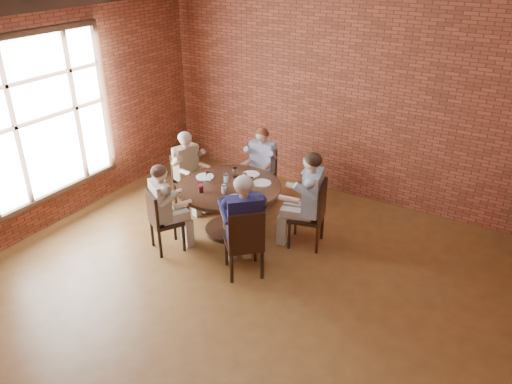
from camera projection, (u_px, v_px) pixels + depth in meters
The scene contains 28 objects.
floor at pixel (220, 304), 5.91m from camera, with size 7.00×7.00×0.00m, color brown.
wall_back at pixel (345, 94), 7.80m from camera, with size 7.00×7.00×0.00m, color #98442B.
wall_left at pixel (17, 121), 6.64m from camera, with size 7.00×7.00×0.00m, color #98442B.
window at pixel (46, 117), 6.94m from camera, with size 0.10×2.16×2.36m.
dining_table at pixel (229, 199), 7.15m from camera, with size 1.48×1.48×0.75m.
chair_a at pixel (313, 212), 6.83m from camera, with size 0.55×0.55×0.97m.
diner_a at pixel (307, 200), 6.78m from camera, with size 0.56×0.69×1.38m, color #3C689E, non-canonical shape.
chair_b at pixel (263, 173), 8.05m from camera, with size 0.42×0.42×0.89m.
diner_b at pixel (261, 167), 7.93m from camera, with size 0.48×0.59×1.25m, color #9099B7, non-canonical shape.
chair_c at pixel (186, 178), 7.87m from camera, with size 0.49×0.49×0.90m.
diner_c at pixel (188, 171), 7.76m from camera, with size 0.49×0.60×1.27m, color brown, non-canonical shape.
chair_d at pixel (161, 219), 6.72m from camera, with size 0.54×0.54×0.90m.
diner_d at pixel (165, 208), 6.69m from camera, with size 0.49×0.60×1.27m, color #CAAB9E, non-canonical shape.
chair_e at pixel (245, 241), 6.18m from camera, with size 0.64×0.64×0.96m.
diner_e at pixel (243, 226), 6.18m from camera, with size 0.56×0.69×1.38m, color #181945, non-canonical shape.
plate_a at pixel (262, 183), 7.11m from camera, with size 0.26×0.26×0.01m, color white.
plate_b at pixel (251, 174), 7.37m from camera, with size 0.26×0.26×0.01m, color white.
plate_c at pixel (205, 177), 7.29m from camera, with size 0.26×0.26×0.01m, color white.
plate_d at pixel (236, 199), 6.68m from camera, with size 0.26×0.26×0.01m, color white.
glass_a at pixel (251, 182), 6.99m from camera, with size 0.07×0.07×0.14m, color white.
glass_b at pixel (245, 178), 7.11m from camera, with size 0.07×0.07×0.14m, color white.
glass_c at pixel (235, 172), 7.28m from camera, with size 0.07×0.07×0.14m, color white.
glass_d at pixel (226, 178), 7.12m from camera, with size 0.07×0.07×0.14m, color white.
glass_e at pixel (208, 177), 7.14m from camera, with size 0.07×0.07×0.14m, color white.
glass_f at pixel (201, 187), 6.84m from camera, with size 0.07×0.07×0.14m, color white.
glass_g at pixel (224, 188), 6.82m from camera, with size 0.07×0.07×0.14m, color white.
glass_h at pixel (248, 187), 6.86m from camera, with size 0.07×0.07×0.14m, color white.
smartphone at pixel (232, 199), 6.68m from camera, with size 0.07×0.13×0.01m, color black.
Camera 1 is at (2.79, -3.76, 3.86)m, focal length 35.00 mm.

